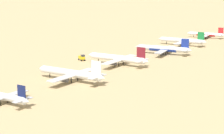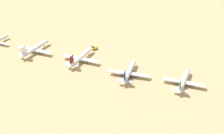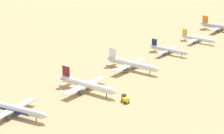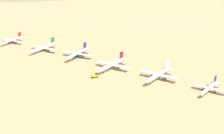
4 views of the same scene
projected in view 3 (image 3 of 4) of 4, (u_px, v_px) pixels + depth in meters
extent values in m
plane|color=tan|center=(129.00, 70.00, 287.42)|extent=(2136.06, 2136.06, 0.00)
cylinder|color=silver|center=(15.00, 109.00, 220.74)|extent=(33.87, 5.50, 3.56)
cone|color=silver|center=(45.00, 116.00, 212.42)|extent=(3.19, 3.66, 3.49)
cube|color=#B6BBC5|center=(13.00, 109.00, 221.57)|extent=(6.51, 32.06, 0.42)
cylinder|color=#4C4C54|center=(22.00, 108.00, 226.32)|extent=(4.05, 2.38, 2.15)
cylinder|color=#4C4C54|center=(7.00, 116.00, 216.96)|extent=(4.05, 2.38, 2.15)
cylinder|color=black|center=(36.00, 118.00, 215.62)|extent=(0.41, 0.41, 3.58)
cylinder|color=black|center=(15.00, 110.00, 224.51)|extent=(0.41, 0.41, 3.58)
cylinder|color=black|center=(8.00, 113.00, 220.45)|extent=(0.41, 0.41, 3.58)
cylinder|color=navy|center=(15.00, 109.00, 220.82)|extent=(18.72, 4.63, 3.57)
cylinder|color=white|center=(87.00, 85.00, 251.51)|extent=(35.47, 6.28, 3.73)
cone|color=white|center=(115.00, 92.00, 240.80)|extent=(3.39, 3.87, 3.65)
cone|color=white|center=(62.00, 78.00, 262.10)|extent=(2.98, 3.54, 3.35)
cube|color=maroon|center=(66.00, 72.00, 258.75)|extent=(5.40, 0.73, 6.86)
cube|color=silver|center=(65.00, 78.00, 260.35)|extent=(3.98, 11.96, 0.35)
cube|color=silver|center=(85.00, 85.00, 252.53)|extent=(7.31, 33.60, 0.44)
cylinder|color=#4C4C54|center=(93.00, 85.00, 257.04)|extent=(4.27, 2.55, 2.25)
cylinder|color=#4C4C54|center=(79.00, 91.00, 248.01)|extent=(4.27, 2.55, 2.25)
cylinder|color=black|center=(106.00, 94.00, 244.75)|extent=(0.43, 0.43, 3.75)
cylinder|color=black|center=(87.00, 86.00, 255.54)|extent=(0.43, 0.43, 3.75)
cylinder|color=black|center=(81.00, 89.00, 251.63)|extent=(0.43, 0.43, 3.75)
cylinder|color=silver|center=(132.00, 64.00, 286.78)|extent=(35.56, 6.90, 3.73)
cone|color=silver|center=(158.00, 70.00, 275.79)|extent=(3.46, 3.93, 3.66)
cone|color=silver|center=(108.00, 59.00, 297.65)|extent=(3.04, 3.59, 3.36)
cube|color=white|center=(113.00, 53.00, 294.25)|extent=(5.41, 0.83, 6.88)
cube|color=silver|center=(112.00, 59.00, 295.85)|extent=(4.19, 12.02, 0.35)
cube|color=silver|center=(130.00, 64.00, 287.83)|extent=(7.90, 33.71, 0.44)
cylinder|color=#4C4C54|center=(136.00, 64.00, 292.27)|extent=(4.31, 2.62, 2.26)
cylinder|color=#4C4C54|center=(126.00, 69.00, 283.35)|extent=(4.31, 2.62, 2.26)
cylinder|color=black|center=(150.00, 71.00, 279.83)|extent=(0.43, 0.43, 3.75)
cylinder|color=black|center=(131.00, 66.00, 290.83)|extent=(0.43, 0.43, 3.75)
cylinder|color=black|center=(127.00, 68.00, 286.96)|extent=(0.43, 0.43, 3.75)
cylinder|color=silver|center=(169.00, 50.00, 319.95)|extent=(27.78, 5.63, 2.92)
cone|color=silver|center=(188.00, 54.00, 311.27)|extent=(2.73, 3.09, 2.86)
cone|color=silver|center=(151.00, 46.00, 328.54)|extent=(2.40, 2.82, 2.63)
cube|color=#141E51|center=(154.00, 42.00, 325.86)|extent=(4.23, 0.68, 5.37)
cube|color=#B6BBC5|center=(154.00, 47.00, 327.12)|extent=(3.35, 9.41, 0.28)
cube|color=#B6BBC5|center=(167.00, 50.00, 320.78)|extent=(6.39, 26.35, 0.35)
cylinder|color=#4C4C54|center=(171.00, 50.00, 324.22)|extent=(3.38, 2.07, 1.77)
cylinder|color=#4C4C54|center=(165.00, 53.00, 317.29)|extent=(3.38, 2.07, 1.77)
cylinder|color=black|center=(182.00, 55.00, 314.45)|extent=(0.34, 0.34, 2.93)
cylinder|color=black|center=(168.00, 51.00, 323.12)|extent=(0.34, 0.34, 2.93)
cylinder|color=black|center=(165.00, 52.00, 320.12)|extent=(0.34, 0.34, 2.93)
cylinder|color=silver|center=(198.00, 39.00, 349.53)|extent=(26.94, 5.62, 2.83)
cone|color=silver|center=(215.00, 42.00, 341.05)|extent=(2.66, 3.01, 2.77)
cone|color=silver|center=(182.00, 36.00, 357.92)|extent=(2.34, 2.75, 2.55)
cube|color=gold|center=(185.00, 32.00, 355.31)|extent=(4.10, 0.69, 5.21)
cube|color=silver|center=(184.00, 36.00, 356.54)|extent=(3.30, 9.13, 0.27)
cube|color=silver|center=(197.00, 39.00, 350.33)|extent=(6.35, 25.55, 0.33)
cylinder|color=#4C4C54|center=(200.00, 39.00, 353.66)|extent=(3.29, 2.03, 1.71)
cylinder|color=#4C4C54|center=(195.00, 42.00, 346.97)|extent=(3.29, 2.03, 1.71)
cylinder|color=black|center=(210.00, 43.00, 344.15)|extent=(0.33, 0.33, 2.84)
cylinder|color=black|center=(197.00, 40.00, 352.60)|extent=(0.33, 0.33, 2.84)
cylinder|color=black|center=(195.00, 41.00, 349.70)|extent=(0.33, 0.33, 2.84)
cylinder|color=#B2B7C1|center=(221.00, 27.00, 383.66)|extent=(34.21, 6.02, 3.59)
cone|color=#B2B7C1|center=(201.00, 24.00, 393.86)|extent=(2.87, 3.41, 3.23)
cube|color=orange|center=(205.00, 20.00, 390.63)|extent=(5.21, 0.70, 6.62)
cube|color=#A4A8B2|center=(204.00, 24.00, 392.17)|extent=(3.83, 11.53, 0.34)
cube|color=#A4A8B2|center=(220.00, 27.00, 384.65)|extent=(7.02, 32.40, 0.43)
cylinder|color=#4C4C54|center=(223.00, 28.00, 388.99)|extent=(4.12, 2.45, 2.17)
cylinder|color=#4C4C54|center=(218.00, 30.00, 380.28)|extent=(4.12, 2.45, 2.17)
cylinder|color=black|center=(220.00, 28.00, 387.55)|extent=(0.42, 0.42, 3.61)
cylinder|color=black|center=(217.00, 29.00, 383.77)|extent=(0.42, 0.42, 3.61)
cube|color=yellow|center=(125.00, 99.00, 237.79)|extent=(5.60, 4.81, 1.70)
cube|color=#333338|center=(124.00, 95.00, 238.82)|extent=(2.65, 2.72, 1.10)
cylinder|color=black|center=(122.00, 100.00, 239.50)|extent=(1.11, 0.90, 1.10)
cylinder|color=black|center=(126.00, 100.00, 240.39)|extent=(1.11, 0.90, 1.10)
cylinder|color=black|center=(125.00, 103.00, 236.08)|extent=(1.11, 0.90, 1.10)
cylinder|color=black|center=(129.00, 102.00, 236.98)|extent=(1.11, 0.90, 1.10)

